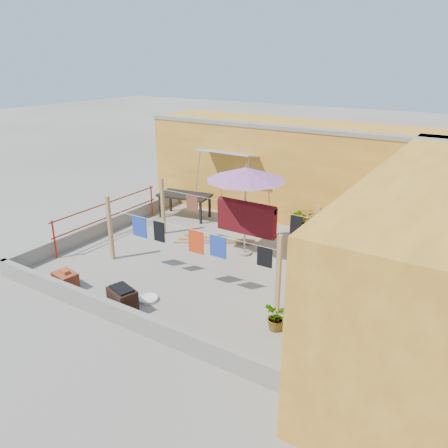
{
  "coord_description": "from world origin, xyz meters",
  "views": [
    {
      "loc": [
        5.93,
        -9.01,
        5.21
      ],
      "look_at": [
        0.06,
        0.3,
        1.0
      ],
      "focal_mm": 35.0,
      "sensor_mm": 36.0,
      "label": 1
    }
  ],
  "objects_px": {
    "patio_umbrella": "(246,174)",
    "brick_stack": "(66,281)",
    "outdoor_table": "(185,196)",
    "brazier": "(123,300)",
    "green_hose": "(379,256)",
    "water_jug_a": "(369,267)",
    "plant_back_a": "(301,220)",
    "white_basin": "(148,299)",
    "water_jug_b": "(340,268)"
  },
  "relations": [
    {
      "from": "patio_umbrella",
      "to": "brick_stack",
      "type": "bearing_deg",
      "value": -123.38
    },
    {
      "from": "outdoor_table",
      "to": "brazier",
      "type": "xyz_separation_m",
      "value": [
        2.5,
        -5.56,
        -0.47
      ]
    },
    {
      "from": "patio_umbrella",
      "to": "green_hose",
      "type": "bearing_deg",
      "value": 28.47
    },
    {
      "from": "patio_umbrella",
      "to": "water_jug_a",
      "type": "bearing_deg",
      "value": 13.07
    },
    {
      "from": "green_hose",
      "to": "patio_umbrella",
      "type": "bearing_deg",
      "value": -151.53
    },
    {
      "from": "brazier",
      "to": "water_jug_a",
      "type": "distance_m",
      "value": 6.25
    },
    {
      "from": "outdoor_table",
      "to": "brick_stack",
      "type": "distance_m",
      "value": 5.62
    },
    {
      "from": "patio_umbrella",
      "to": "brazier",
      "type": "bearing_deg",
      "value": -100.77
    },
    {
      "from": "brazier",
      "to": "water_jug_a",
      "type": "height_order",
      "value": "brazier"
    },
    {
      "from": "brick_stack",
      "to": "plant_back_a",
      "type": "bearing_deg",
      "value": 62.57
    },
    {
      "from": "white_basin",
      "to": "green_hose",
      "type": "distance_m",
      "value": 6.45
    },
    {
      "from": "water_jug_a",
      "to": "plant_back_a",
      "type": "bearing_deg",
      "value": 147.9
    },
    {
      "from": "outdoor_table",
      "to": "brick_stack",
      "type": "height_order",
      "value": "outdoor_table"
    },
    {
      "from": "water_jug_a",
      "to": "water_jug_b",
      "type": "bearing_deg",
      "value": -142.42
    },
    {
      "from": "green_hose",
      "to": "water_jug_b",
      "type": "bearing_deg",
      "value": -112.39
    },
    {
      "from": "plant_back_a",
      "to": "brazier",
      "type": "bearing_deg",
      "value": -102.7
    },
    {
      "from": "white_basin",
      "to": "outdoor_table",
      "type": "bearing_deg",
      "value": 118.3
    },
    {
      "from": "outdoor_table",
      "to": "plant_back_a",
      "type": "distance_m",
      "value": 4.04
    },
    {
      "from": "outdoor_table",
      "to": "brazier",
      "type": "distance_m",
      "value": 6.11
    },
    {
      "from": "brick_stack",
      "to": "plant_back_a",
      "type": "distance_m",
      "value": 7.21
    },
    {
      "from": "brick_stack",
      "to": "brazier",
      "type": "distance_m",
      "value": 1.88
    },
    {
      "from": "water_jug_a",
      "to": "water_jug_b",
      "type": "xyz_separation_m",
      "value": [
        -0.61,
        -0.47,
        -0.0
      ]
    },
    {
      "from": "water_jug_b",
      "to": "plant_back_a",
      "type": "distance_m",
      "value": 2.9
    },
    {
      "from": "outdoor_table",
      "to": "water_jug_b",
      "type": "distance_m",
      "value": 6.09
    },
    {
      "from": "patio_umbrella",
      "to": "plant_back_a",
      "type": "relative_size",
      "value": 3.1
    },
    {
      "from": "water_jug_b",
      "to": "green_hose",
      "type": "relative_size",
      "value": 0.61
    },
    {
      "from": "outdoor_table",
      "to": "green_hose",
      "type": "distance_m",
      "value": 6.58
    },
    {
      "from": "patio_umbrella",
      "to": "brick_stack",
      "type": "xyz_separation_m",
      "value": [
        -2.64,
        -4.01,
        -2.1
      ]
    },
    {
      "from": "green_hose",
      "to": "brick_stack",
      "type": "bearing_deg",
      "value": -135.65
    },
    {
      "from": "water_jug_a",
      "to": "green_hose",
      "type": "height_order",
      "value": "water_jug_a"
    },
    {
      "from": "white_basin",
      "to": "green_hose",
      "type": "bearing_deg",
      "value": 52.93
    },
    {
      "from": "plant_back_a",
      "to": "brick_stack",
      "type": "bearing_deg",
      "value": -117.43
    },
    {
      "from": "water_jug_a",
      "to": "green_hose",
      "type": "xyz_separation_m",
      "value": [
        0.0,
        1.02,
        -0.11
      ]
    },
    {
      "from": "green_hose",
      "to": "plant_back_a",
      "type": "xyz_separation_m",
      "value": [
        -2.6,
        0.61,
        0.38
      ]
    },
    {
      "from": "water_jug_b",
      "to": "patio_umbrella",
      "type": "bearing_deg",
      "value": -173.8
    },
    {
      "from": "patio_umbrella",
      "to": "brazier",
      "type": "xyz_separation_m",
      "value": [
        -0.76,
        -4.01,
        -2.03
      ]
    },
    {
      "from": "outdoor_table",
      "to": "water_jug_b",
      "type": "bearing_deg",
      "value": -11.99
    },
    {
      "from": "outdoor_table",
      "to": "water_jug_b",
      "type": "relative_size",
      "value": 6.07
    },
    {
      "from": "water_jug_b",
      "to": "outdoor_table",
      "type": "bearing_deg",
      "value": 168.01
    },
    {
      "from": "water_jug_a",
      "to": "patio_umbrella",
      "type": "bearing_deg",
      "value": -166.93
    },
    {
      "from": "white_basin",
      "to": "brazier",
      "type": "bearing_deg",
      "value": -103.2
    },
    {
      "from": "brick_stack",
      "to": "water_jug_a",
      "type": "height_order",
      "value": "brick_stack"
    },
    {
      "from": "outdoor_table",
      "to": "white_basin",
      "type": "height_order",
      "value": "outdoor_table"
    },
    {
      "from": "white_basin",
      "to": "water_jug_b",
      "type": "bearing_deg",
      "value": 48.17
    },
    {
      "from": "patio_umbrella",
      "to": "plant_back_a",
      "type": "distance_m",
      "value": 3.13
    },
    {
      "from": "patio_umbrella",
      "to": "outdoor_table",
      "type": "height_order",
      "value": "patio_umbrella"
    },
    {
      "from": "water_jug_b",
      "to": "plant_back_a",
      "type": "xyz_separation_m",
      "value": [
        -1.99,
        2.1,
        0.28
      ]
    },
    {
      "from": "white_basin",
      "to": "plant_back_a",
      "type": "xyz_separation_m",
      "value": [
        1.29,
        5.76,
        0.37
      ]
    },
    {
      "from": "outdoor_table",
      "to": "plant_back_a",
      "type": "height_order",
      "value": "plant_back_a"
    },
    {
      "from": "brick_stack",
      "to": "water_jug_a",
      "type": "relative_size",
      "value": 1.99
    }
  ]
}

